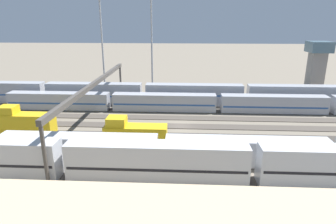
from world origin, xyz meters
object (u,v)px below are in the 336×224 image
train_on_track_5 (25,122)px  train_on_track_7 (152,149)px  train_on_track_2 (218,103)px  train_on_track_1 (144,94)px  light_mast_2 (151,20)px  train_on_track_8 (253,164)px  control_tower (317,62)px  light_mast_0 (101,30)px  train_on_track_6 (134,135)px  signal_gantry (95,86)px

train_on_track_5 → train_on_track_7: (-24.20, 10.00, -0.09)m
train_on_track_2 → train_on_track_1: size_ratio=1.00×
light_mast_2 → train_on_track_5: bearing=54.8°
train_on_track_2 → train_on_track_1: bearing=-16.0°
train_on_track_2 → train_on_track_8: 30.02m
train_on_track_5 → train_on_track_2: train_on_track_5 is taller
light_mast_2 → control_tower: light_mast_2 is taller
light_mast_0 → control_tower: 60.95m
train_on_track_2 → train_on_track_8: bearing=92.0°
train_on_track_7 → light_mast_2: 42.63m
train_on_track_5 → light_mast_2: size_ratio=0.32×
train_on_track_6 → train_on_track_1: size_ratio=0.10×
train_on_track_8 → control_tower: bearing=-118.8°
light_mast_0 → train_on_track_7: bearing=113.8°
train_on_track_5 → light_mast_0: (-7.38, -28.14, 15.05)m
train_on_track_5 → train_on_track_8: same height
light_mast_0 → signal_gantry: 25.39m
train_on_track_6 → light_mast_0: 38.78m
train_on_track_7 → train_on_track_8: bearing=159.3°
train_on_track_5 → train_on_track_1: (-18.99, -20.00, 0.45)m
train_on_track_5 → train_on_track_8: bearing=158.2°
train_on_track_2 → control_tower: control_tower is taller
train_on_track_2 → signal_gantry: size_ratio=2.12×
train_on_track_5 → signal_gantry: bearing=-157.3°
train_on_track_7 → light_mast_2: size_ratio=4.40×
train_on_track_7 → train_on_track_5: bearing=-22.4°
train_on_track_2 → light_mast_2: (16.19, -13.60, 17.72)m
train_on_track_8 → train_on_track_1: bearing=-62.2°
train_on_track_6 → train_on_track_1: (1.77, -25.00, 0.45)m
train_on_track_8 → light_mast_2: light_mast_2 is taller
train_on_track_2 → train_on_track_1: 18.12m
train_on_track_2 → control_tower: size_ratio=6.90×
train_on_track_2 → light_mast_0: (29.01, -13.14, 15.21)m
train_on_track_6 → control_tower: control_tower is taller
train_on_track_5 → control_tower: 77.25m
train_on_track_1 → light_mast_2: light_mast_2 is taller
train_on_track_1 → signal_gantry: 17.37m
train_on_track_5 → train_on_track_7: size_ratio=0.07×
train_on_track_6 → train_on_track_5: bearing=-13.5°
train_on_track_6 → signal_gantry: signal_gantry is taller
light_mast_0 → train_on_track_5: bearing=75.3°
train_on_track_5 → train_on_track_6: 21.36m
train_on_track_6 → train_on_track_2: (-15.63, -20.00, -0.15)m
train_on_track_1 → control_tower: size_ratio=6.90×
train_on_track_1 → train_on_track_2: bearing=164.0°
signal_gantry → light_mast_2: bearing=-109.3°
light_mast_0 → control_tower: light_mast_0 is taller
train_on_track_1 → light_mast_2: size_ratio=3.02×
signal_gantry → control_tower: (-54.84, -33.40, 0.28)m
train_on_track_6 → light_mast_2: 37.91m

